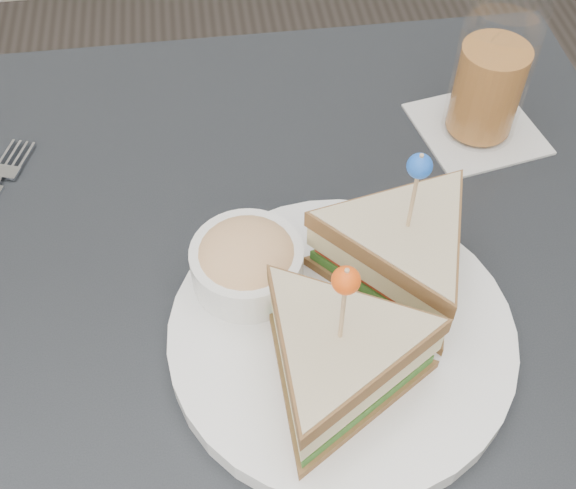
{
  "coord_description": "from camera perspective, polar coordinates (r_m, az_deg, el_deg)",
  "views": [
    {
      "loc": [
        -0.04,
        -0.39,
        1.3
      ],
      "look_at": [
        0.01,
        0.01,
        0.8
      ],
      "focal_mm": 45.0,
      "sensor_mm": 36.0,
      "label": 1
    }
  ],
  "objects": [
    {
      "name": "drink_set",
      "position": [
        0.8,
        15.69,
        12.55
      ],
      "size": [
        0.15,
        0.15,
        0.16
      ],
      "rotation": [
        0.0,
        0.0,
        0.19
      ],
      "color": "silver",
      "rests_on": "table"
    },
    {
      "name": "plate_meal",
      "position": [
        0.61,
        5.06,
        -4.92
      ],
      "size": [
        0.34,
        0.32,
        0.18
      ],
      "rotation": [
        0.0,
        0.0,
        0.03
      ],
      "color": "white",
      "rests_on": "table"
    },
    {
      "name": "table",
      "position": [
        0.74,
        -0.67,
        -6.8
      ],
      "size": [
        0.8,
        0.8,
        0.75
      ],
      "color": "black",
      "rests_on": "ground"
    }
  ]
}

